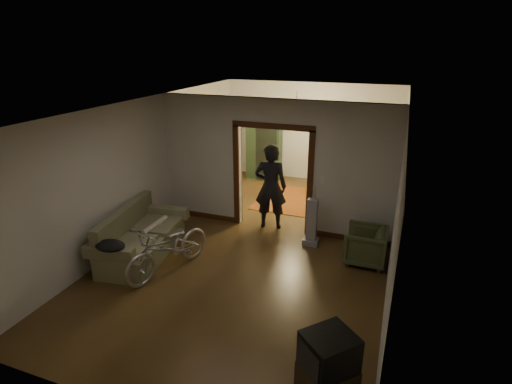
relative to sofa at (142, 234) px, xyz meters
The scene contains 24 objects.
floor 2.36m from the sofa, 33.75° to the left, with size 5.00×8.50×0.01m, color #3A2712.
ceiling 3.30m from the sofa, 33.75° to the left, with size 5.00×8.50×0.01m, color white.
wall_back 5.94m from the sofa, 70.80° to the left, with size 5.00×0.02×2.80m, color beige.
wall_left 1.70m from the sofa, 113.92° to the left, with size 0.02×8.50×2.80m, color beige.
wall_right 4.71m from the sofa, 16.23° to the left, with size 0.02×8.50×2.80m, color beige.
partition_wall 2.96m from the sofa, 46.59° to the left, with size 5.00×0.14×2.80m, color beige.
door_casing 2.88m from the sofa, 46.59° to the left, with size 1.74×0.20×2.32m, color #3A1D0D.
far_window 6.19m from the sofa, 64.45° to the left, with size 0.98×0.06×1.28m, color black.
chandelier 4.65m from the sofa, 63.02° to the left, with size 0.24×0.24×0.24m, color #FFE0A5.
light_switch 3.65m from the sofa, 33.40° to the left, with size 0.08×0.01×0.12m, color silver.
sofa is the anchor object (origin of this frame).
rolled_paper 0.32m from the sofa, 71.57° to the left, with size 0.10×0.10×0.76m, color beige.
jacket 0.94m from the sofa, 86.86° to the right, with size 0.52×0.39×0.15m, color black.
bicycle 0.84m from the sofa, 22.34° to the right, with size 0.62×1.79×0.94m, color silver.
armchair 4.17m from the sofa, 16.99° to the left, with size 0.72×0.74×0.68m, color #424C2B.
tv_stand 4.44m from the sofa, 28.16° to the right, with size 0.55×0.50×0.50m, color black.
crt_tv 4.44m from the sofa, 28.16° to the right, with size 0.53×0.48×0.46m, color black.
vacuum 3.29m from the sofa, 27.95° to the left, with size 0.30×0.24×0.98m, color gray.
person 2.81m from the sofa, 47.42° to the left, with size 0.68×0.45×1.87m, color black.
oriental_rug 4.18m from the sofa, 64.07° to the left, with size 1.49×1.96×0.01m, color maroon.
locker 5.26m from the sofa, 82.96° to the left, with size 0.97×0.54×1.95m, color #20331F.
globe 5.44m from the sofa, 82.96° to the left, with size 0.29×0.29×0.29m, color #1E5972.
desk 5.70m from the sofa, 58.21° to the left, with size 0.92×0.52×0.68m, color #301E10.
desk_chair 5.10m from the sofa, 62.08° to the left, with size 0.40×0.40×0.89m, color #301E10.
Camera 1 is at (2.41, -6.86, 3.85)m, focal length 28.00 mm.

